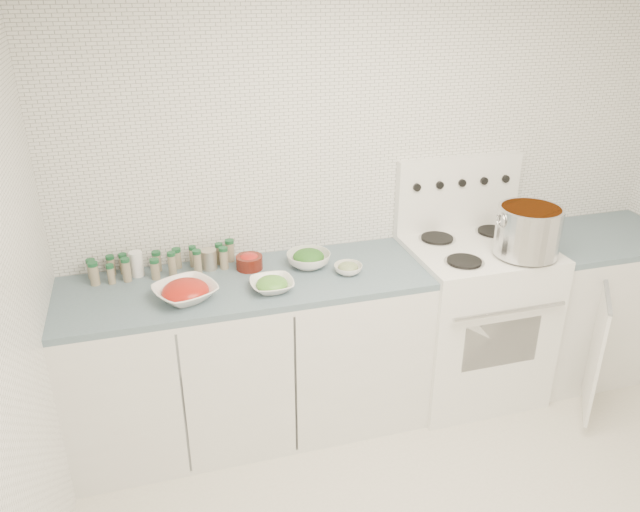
{
  "coord_description": "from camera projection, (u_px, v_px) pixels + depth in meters",
  "views": [
    {
      "loc": [
        -1.25,
        -1.6,
        2.33
      ],
      "look_at": [
        -0.45,
        1.14,
        1.01
      ],
      "focal_mm": 35.0,
      "sensor_mm": 36.0,
      "label": 1
    }
  ],
  "objects": [
    {
      "name": "stock_pot",
      "position": [
        528.0,
        229.0,
        3.27
      ],
      "size": [
        0.36,
        0.34,
        0.26
      ],
      "rotation": [
        0.0,
        0.0,
        0.0
      ],
      "color": "silver",
      "rests_on": "stove"
    },
    {
      "name": "salt_canister",
      "position": [
        137.0,
        264.0,
        3.16
      ],
      "size": [
        0.08,
        0.08,
        0.13
      ],
      "primitive_type": "cylinder",
      "rotation": [
        0.0,
        0.0,
        -0.25
      ],
      "color": "white",
      "rests_on": "counter_left"
    },
    {
      "name": "room_walls",
      "position": [
        550.0,
        228.0,
        2.03
      ],
      "size": [
        3.54,
        3.04,
        2.52
      ],
      "color": "white",
      "rests_on": "ground"
    },
    {
      "name": "tin_can",
      "position": [
        209.0,
        259.0,
        3.24
      ],
      "size": [
        0.1,
        0.1,
        0.11
      ],
      "primitive_type": "cylinder",
      "rotation": [
        0.0,
        0.0,
        0.21
      ],
      "color": "#B4A898",
      "rests_on": "counter_left"
    },
    {
      "name": "counter_right",
      "position": [
        589.0,
        302.0,
        3.86
      ],
      "size": [
        0.89,
        0.95,
        0.9
      ],
      "color": "white",
      "rests_on": "ground"
    },
    {
      "name": "stove",
      "position": [
        471.0,
        314.0,
        3.63
      ],
      "size": [
        0.76,
        0.7,
        1.36
      ],
      "color": "white",
      "rests_on": "ground"
    },
    {
      "name": "bowl_pepper",
      "position": [
        249.0,
        261.0,
        3.25
      ],
      "size": [
        0.14,
        0.14,
        0.09
      ],
      "color": "#53160E",
      "rests_on": "counter_left"
    },
    {
      "name": "bowl_zucchini",
      "position": [
        348.0,
        268.0,
        3.2
      ],
      "size": [
        0.15,
        0.15,
        0.06
      ],
      "color": "white",
      "rests_on": "counter_left"
    },
    {
      "name": "bowl_broccoli",
      "position": [
        309.0,
        258.0,
        3.28
      ],
      "size": [
        0.26,
        0.26,
        0.09
      ],
      "color": "white",
      "rests_on": "counter_left"
    },
    {
      "name": "bowl_snowpea",
      "position": [
        272.0,
        284.0,
        3.03
      ],
      "size": [
        0.21,
        0.21,
        0.07
      ],
      "color": "white",
      "rests_on": "counter_left"
    },
    {
      "name": "counter_left",
      "position": [
        250.0,
        356.0,
        3.32
      ],
      "size": [
        1.85,
        0.62,
        0.9
      ],
      "color": "white",
      "rests_on": "ground"
    },
    {
      "name": "bowl_tomato",
      "position": [
        185.0,
        291.0,
        2.94
      ],
      "size": [
        0.37,
        0.37,
        0.1
      ],
      "color": "white",
      "rests_on": "counter_left"
    },
    {
      "name": "spice_cluster",
      "position": [
        162.0,
        263.0,
        3.19
      ],
      "size": [
        0.75,
        0.15,
        0.14
      ],
      "color": "gray",
      "rests_on": "counter_left"
    }
  ]
}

